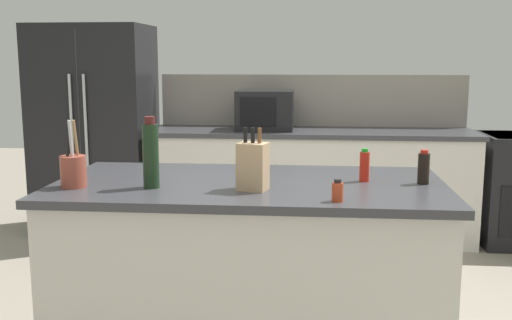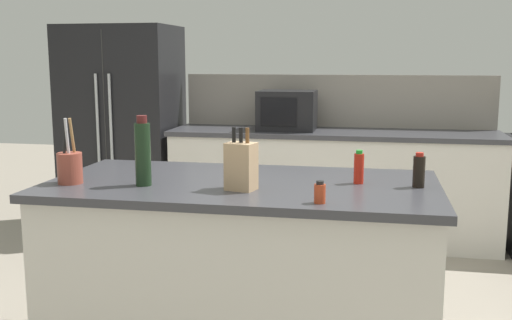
# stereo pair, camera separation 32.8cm
# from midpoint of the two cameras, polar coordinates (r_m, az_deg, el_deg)

# --- Properties ---
(back_counter_run) EXTENTS (2.76, 0.66, 0.94)m
(back_counter_run) POSITION_cam_midpoint_polar(r_m,az_deg,el_deg) (5.16, 9.09, -2.43)
(back_counter_run) COLOR beige
(back_counter_run) RESTS_ON ground_plane
(wall_backsplash) EXTENTS (2.72, 0.03, 0.46)m
(wall_backsplash) POSITION_cam_midpoint_polar(r_m,az_deg,el_deg) (5.38, 9.41, 5.57)
(wall_backsplash) COLOR gray
(wall_backsplash) RESTS_ON back_counter_run
(kitchen_island) EXTENTS (1.91, 0.98, 0.94)m
(kitchen_island) POSITION_cam_midpoint_polar(r_m,az_deg,el_deg) (3.08, 1.82, -10.67)
(kitchen_island) COLOR beige
(kitchen_island) RESTS_ON ground_plane
(refrigerator) EXTENTS (0.98, 0.75, 1.83)m
(refrigerator) POSITION_cam_midpoint_polar(r_m,az_deg,el_deg) (5.54, -10.93, 2.97)
(refrigerator) COLOR black
(refrigerator) RESTS_ON ground_plane
(microwave) EXTENTS (0.48, 0.39, 0.33)m
(microwave) POSITION_cam_midpoint_polar(r_m,az_deg,el_deg) (5.10, 4.83, 4.73)
(microwave) COLOR black
(microwave) RESTS_ON back_counter_run
(knife_block) EXTENTS (0.15, 0.13, 0.29)m
(knife_block) POSITION_cam_midpoint_polar(r_m,az_deg,el_deg) (2.74, 1.99, -0.58)
(knife_block) COLOR tan
(knife_block) RESTS_ON kitchen_island
(utensil_crock) EXTENTS (0.12, 0.12, 0.32)m
(utensil_crock) POSITION_cam_midpoint_polar(r_m,az_deg,el_deg) (2.98, -14.36, -0.65)
(utensil_crock) COLOR brown
(utensil_crock) RESTS_ON kitchen_island
(hot_sauce_bottle) EXTENTS (0.05, 0.05, 0.16)m
(hot_sauce_bottle) POSITION_cam_midpoint_polar(r_m,az_deg,el_deg) (2.96, 12.92, -0.76)
(hot_sauce_bottle) COLOR red
(hot_sauce_bottle) RESTS_ON kitchen_island
(soy_sauce_bottle) EXTENTS (0.06, 0.06, 0.17)m
(soy_sauce_bottle) POSITION_cam_midpoint_polar(r_m,az_deg,el_deg) (2.95, 18.37, -1.03)
(soy_sauce_bottle) COLOR black
(soy_sauce_bottle) RESTS_ON kitchen_island
(wine_bottle) EXTENTS (0.08, 0.08, 0.34)m
(wine_bottle) POSITION_cam_midpoint_polar(r_m,az_deg,el_deg) (2.85, -7.53, 0.66)
(wine_bottle) COLOR black
(wine_bottle) RESTS_ON kitchen_island
(spice_jar_paprika) EXTENTS (0.05, 0.05, 0.10)m
(spice_jar_paprika) POSITION_cam_midpoint_polar(r_m,az_deg,el_deg) (2.54, 9.80, -3.15)
(spice_jar_paprika) COLOR #B73D1E
(spice_jar_paprika) RESTS_ON kitchen_island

